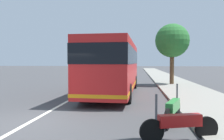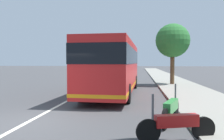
{
  "view_description": "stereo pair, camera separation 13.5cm",
  "coord_description": "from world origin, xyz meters",
  "px_view_note": "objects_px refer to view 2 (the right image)",
  "views": [
    {
      "loc": [
        -6.95,
        -3.71,
        2.07
      ],
      "look_at": [
        9.13,
        -1.79,
        1.5
      ],
      "focal_mm": 34.93,
      "sensor_mm": 36.0,
      "label": 1
    },
    {
      "loc": [
        -6.93,
        -3.84,
        2.07
      ],
      "look_at": [
        9.13,
        -1.79,
        1.5
      ],
      "focal_mm": 34.93,
      "sensor_mm": 36.0,
      "label": 2
    }
  ],
  "objects_px": {
    "coach_bus": "(114,65)",
    "motorcycle_far_end": "(176,124)",
    "car_oncoming": "(130,70)",
    "roadside_tree_mid_block": "(173,41)",
    "car_side_street": "(111,68)",
    "motorcycle_angled": "(171,109)",
    "car_far_distant": "(99,71)"
  },
  "relations": [
    {
      "from": "motorcycle_far_end",
      "to": "car_far_distant",
      "type": "relative_size",
      "value": 0.47
    },
    {
      "from": "roadside_tree_mid_block",
      "to": "car_side_street",
      "type": "bearing_deg",
      "value": 18.09
    },
    {
      "from": "coach_bus",
      "to": "motorcycle_far_end",
      "type": "distance_m",
      "value": 8.94
    },
    {
      "from": "car_oncoming",
      "to": "roadside_tree_mid_block",
      "type": "distance_m",
      "value": 20.06
    },
    {
      "from": "motorcycle_far_end",
      "to": "car_far_distant",
      "type": "height_order",
      "value": "car_far_distant"
    },
    {
      "from": "motorcycle_angled",
      "to": "car_far_distant",
      "type": "distance_m",
      "value": 26.63
    },
    {
      "from": "car_side_street",
      "to": "car_oncoming",
      "type": "height_order",
      "value": "car_oncoming"
    },
    {
      "from": "motorcycle_angled",
      "to": "roadside_tree_mid_block",
      "type": "height_order",
      "value": "roadside_tree_mid_block"
    },
    {
      "from": "coach_bus",
      "to": "motorcycle_angled",
      "type": "distance_m",
      "value": 7.26
    },
    {
      "from": "coach_bus",
      "to": "motorcycle_far_end",
      "type": "bearing_deg",
      "value": -160.71
    },
    {
      "from": "car_far_distant",
      "to": "car_oncoming",
      "type": "bearing_deg",
      "value": 146.55
    },
    {
      "from": "coach_bus",
      "to": "car_side_street",
      "type": "distance_m",
      "value": 34.29
    },
    {
      "from": "motorcycle_angled",
      "to": "car_side_street",
      "type": "relative_size",
      "value": 0.54
    },
    {
      "from": "coach_bus",
      "to": "car_far_distant",
      "type": "bearing_deg",
      "value": 15.41
    },
    {
      "from": "motorcycle_far_end",
      "to": "car_far_distant",
      "type": "bearing_deg",
      "value": -91.91
    },
    {
      "from": "motorcycle_far_end",
      "to": "car_oncoming",
      "type": "bearing_deg",
      "value": -102.02
    },
    {
      "from": "car_oncoming",
      "to": "motorcycle_angled",
      "type": "bearing_deg",
      "value": -170.76
    },
    {
      "from": "motorcycle_angled",
      "to": "roadside_tree_mid_block",
      "type": "distance_m",
      "value": 12.95
    },
    {
      "from": "car_far_distant",
      "to": "roadside_tree_mid_block",
      "type": "xyz_separation_m",
      "value": [
        -13.26,
        -9.13,
        3.25
      ]
    },
    {
      "from": "motorcycle_angled",
      "to": "car_oncoming",
      "type": "xyz_separation_m",
      "value": [
        31.6,
        2.8,
        0.24
      ]
    },
    {
      "from": "motorcycle_far_end",
      "to": "car_far_distant",
      "type": "distance_m",
      "value": 28.39
    },
    {
      "from": "coach_bus",
      "to": "roadside_tree_mid_block",
      "type": "height_order",
      "value": "roadside_tree_mid_block"
    },
    {
      "from": "motorcycle_far_end",
      "to": "car_side_street",
      "type": "height_order",
      "value": "car_side_street"
    },
    {
      "from": "coach_bus",
      "to": "car_oncoming",
      "type": "relative_size",
      "value": 2.41
    },
    {
      "from": "coach_bus",
      "to": "car_far_distant",
      "type": "height_order",
      "value": "coach_bus"
    },
    {
      "from": "coach_bus",
      "to": "motorcycle_angled",
      "type": "bearing_deg",
      "value": -155.27
    },
    {
      "from": "motorcycle_far_end",
      "to": "car_oncoming",
      "type": "relative_size",
      "value": 0.49
    },
    {
      "from": "car_side_street",
      "to": "car_oncoming",
      "type": "distance_m",
      "value": 10.03
    },
    {
      "from": "car_far_distant",
      "to": "roadside_tree_mid_block",
      "type": "bearing_deg",
      "value": 38.09
    },
    {
      "from": "motorcycle_angled",
      "to": "roadside_tree_mid_block",
      "type": "bearing_deg",
      "value": 11.73
    },
    {
      "from": "motorcycle_far_end",
      "to": "car_side_street",
      "type": "bearing_deg",
      "value": -96.85
    },
    {
      "from": "car_oncoming",
      "to": "car_far_distant",
      "type": "relative_size",
      "value": 0.95
    }
  ]
}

